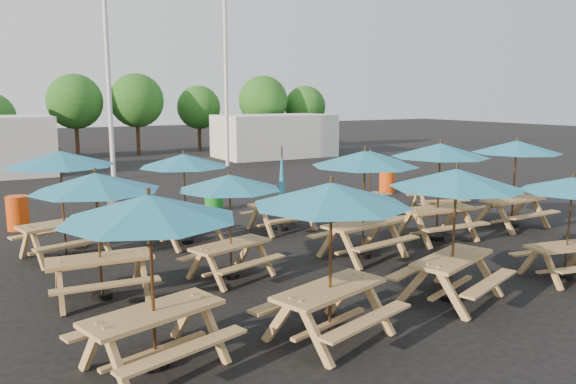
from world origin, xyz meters
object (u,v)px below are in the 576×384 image
picnic_unit_4 (230,187)px  waste_bin_0 (18,213)px  picnic_unit_6 (456,185)px  picnic_unit_10 (440,155)px  picnic_unit_9 (572,189)px  picnic_unit_14 (439,155)px  picnic_unit_7 (365,164)px  picnic_unit_1 (96,188)px  picnic_unit_2 (60,164)px  waste_bin_3 (387,181)px  picnic_unit_11 (370,159)px  picnic_unit_0 (149,216)px  picnic_unit_13 (516,151)px  picnic_unit_3 (331,202)px  waste_bin_2 (214,196)px  waste_bin_1 (118,206)px  picnic_unit_8 (282,196)px  picnic_unit_5 (184,165)px

picnic_unit_4 → waste_bin_0: (-3.48, 6.88, -1.43)m
waste_bin_0 → picnic_unit_6: bearing=-57.2°
picnic_unit_10 → picnic_unit_9: bearing=-86.7°
picnic_unit_14 → picnic_unit_7: bearing=-130.0°
picnic_unit_10 → picnic_unit_1: bearing=-175.9°
picnic_unit_2 → waste_bin_3: size_ratio=3.13×
picnic_unit_11 → picnic_unit_2: bearing=160.1°
picnic_unit_0 → picnic_unit_9: (8.49, -0.41, -0.28)m
picnic_unit_13 → picnic_unit_2: bearing=163.8°
picnic_unit_1 → picnic_unit_10: (8.57, 0.12, 0.15)m
picnic_unit_13 → waste_bin_3: bearing=83.1°
picnic_unit_2 → picnic_unit_11: (8.85, -0.05, -0.37)m
picnic_unit_3 → picnic_unit_7: picnic_unit_7 is taller
picnic_unit_1 → waste_bin_3: size_ratio=2.58×
picnic_unit_1 → waste_bin_2: bearing=57.3°
picnic_unit_2 → picnic_unit_9: picnic_unit_2 is taller
picnic_unit_14 → waste_bin_3: bearing=98.8°
picnic_unit_7 → picnic_unit_10: 2.73m
picnic_unit_4 → waste_bin_0: size_ratio=2.75×
picnic_unit_9 → picnic_unit_14: 7.24m
picnic_unit_1 → waste_bin_1: bearing=78.6°
waste_bin_1 → picnic_unit_10: bearing=-43.2°
picnic_unit_3 → picnic_unit_9: bearing=-16.6°
picnic_unit_0 → picnic_unit_8: size_ratio=1.25×
picnic_unit_0 → picnic_unit_8: picnic_unit_0 is taller
picnic_unit_0 → picnic_unit_9: bearing=-18.4°
picnic_unit_2 → picnic_unit_3: (2.87, -6.77, -0.04)m
picnic_unit_1 → picnic_unit_11: picnic_unit_1 is taller
picnic_unit_10 → picnic_unit_11: (0.12, 3.03, -0.40)m
picnic_unit_5 → picnic_unit_10: bearing=-46.1°
picnic_unit_7 → waste_bin_0: size_ratio=2.91×
picnic_unit_9 → picnic_unit_3: bearing=-169.7°
picnic_unit_2 → waste_bin_3: (12.27, 3.22, -1.72)m
picnic_unit_7 → picnic_unit_11: 4.44m
picnic_unit_2 → waste_bin_2: (5.10, 3.38, -1.72)m
picnic_unit_10 → picnic_unit_13: size_ratio=1.05×
picnic_unit_1 → waste_bin_3: 13.80m
picnic_unit_4 → waste_bin_1: 6.76m
picnic_unit_2 → picnic_unit_7: bearing=-45.1°
picnic_unit_4 → picnic_unit_11: 6.90m
picnic_unit_4 → waste_bin_2: (2.35, 6.67, -1.43)m
picnic_unit_10 → picnic_unit_2: bearing=163.8°
picnic_unit_8 → picnic_unit_2: bearing=173.7°
waste_bin_1 → picnic_unit_5: bearing=-74.8°
picnic_unit_6 → picnic_unit_8: (-0.04, 6.36, -1.19)m
waste_bin_1 → waste_bin_2: same height
picnic_unit_14 → waste_bin_0: bearing=-177.4°
picnic_unit_4 → waste_bin_2: 7.21m
picnic_unit_5 → waste_bin_0: size_ratio=2.98×
picnic_unit_4 → picnic_unit_14: size_ratio=1.03×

